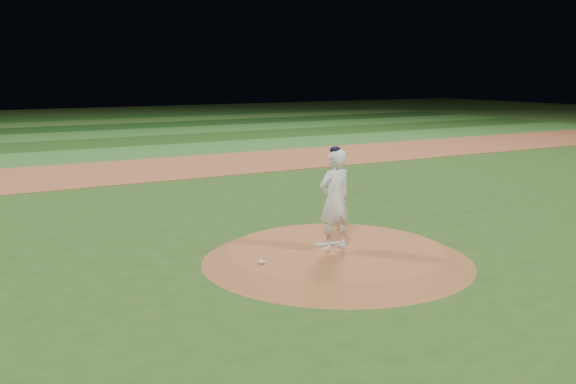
{
  "coord_description": "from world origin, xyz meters",
  "views": [
    {
      "loc": [
        -7.14,
        -10.42,
        3.79
      ],
      "look_at": [
        0.0,
        2.0,
        1.1
      ],
      "focal_mm": 40.0,
      "sensor_mm": 36.0,
      "label": 1
    }
  ],
  "objects": [
    {
      "name": "outfield_stripe_3",
      "position": [
        0.0,
        34.5,
        0.01
      ],
      "size": [
        70.0,
        5.0,
        0.02
      ],
      "primitive_type": "cube",
      "color": "#173F14",
      "rests_on": "ground"
    },
    {
      "name": "outfield_stripe_1",
      "position": [
        0.0,
        24.5,
        0.01
      ],
      "size": [
        70.0,
        5.0,
        0.02
      ],
      "primitive_type": "cube",
      "color": "#204516",
      "rests_on": "ground"
    },
    {
      "name": "infield_dirt_band",
      "position": [
        0.0,
        14.0,
        0.01
      ],
      "size": [
        70.0,
        6.0,
        0.02
      ],
      "primitive_type": "cube",
      "color": "#A55733",
      "rests_on": "ground"
    },
    {
      "name": "outfield_stripe_4",
      "position": [
        0.0,
        39.5,
        0.01
      ],
      "size": [
        70.0,
        5.0,
        0.02
      ],
      "primitive_type": "cube",
      "color": "#3B6B27",
      "rests_on": "ground"
    },
    {
      "name": "pitchers_mound",
      "position": [
        0.0,
        0.0,
        0.12
      ],
      "size": [
        5.5,
        5.5,
        0.25
      ],
      "primitive_type": "cone",
      "color": "#A15C32",
      "rests_on": "ground"
    },
    {
      "name": "ground",
      "position": [
        0.0,
        0.0,
        0.0
      ],
      "size": [
        120.0,
        120.0,
        0.0
      ],
      "primitive_type": "plane",
      "color": "#2A5019",
      "rests_on": "ground"
    },
    {
      "name": "outfield_stripe_5",
      "position": [
        0.0,
        44.5,
        0.01
      ],
      "size": [
        70.0,
        5.0,
        0.02
      ],
      "primitive_type": "cube",
      "color": "#1F4F19",
      "rests_on": "ground"
    },
    {
      "name": "pitcher_on_mound",
      "position": [
        -0.08,
        -0.02,
        1.28
      ],
      "size": [
        0.79,
        0.56,
        2.1
      ],
      "color": "white",
      "rests_on": "pitchers_mound"
    },
    {
      "name": "rosin_bag",
      "position": [
        -1.81,
        -0.15,
        0.29
      ],
      "size": [
        0.14,
        0.14,
        0.08
      ],
      "primitive_type": "ellipsoid",
      "color": "silver",
      "rests_on": "pitchers_mound"
    },
    {
      "name": "outfield_stripe_0",
      "position": [
        0.0,
        19.5,
        0.01
      ],
      "size": [
        70.0,
        5.0,
        0.02
      ],
      "primitive_type": "cube",
      "color": "#336F28",
      "rests_on": "ground"
    },
    {
      "name": "outfield_stripe_2",
      "position": [
        0.0,
        29.5,
        0.01
      ],
      "size": [
        70.0,
        5.0,
        0.02
      ],
      "primitive_type": "cube",
      "color": "#2E6A26",
      "rests_on": "ground"
    },
    {
      "name": "pitching_rubber",
      "position": [
        0.03,
        0.35,
        0.27
      ],
      "size": [
        0.62,
        0.25,
        0.03
      ],
      "primitive_type": "cube",
      "rotation": [
        0.0,
        0.0,
        -0.17
      ],
      "color": "beige",
      "rests_on": "pitchers_mound"
    }
  ]
}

